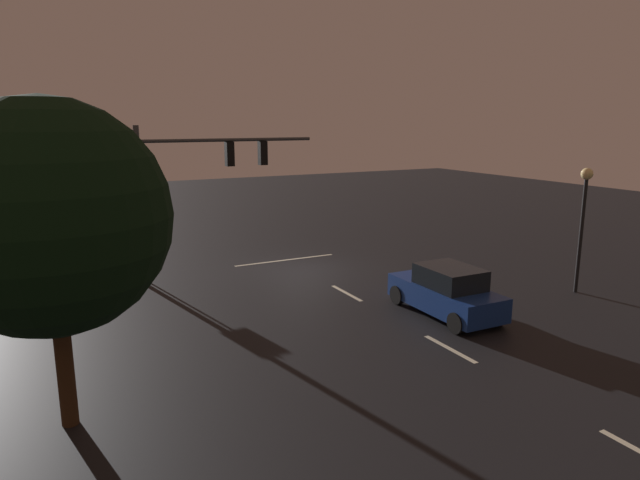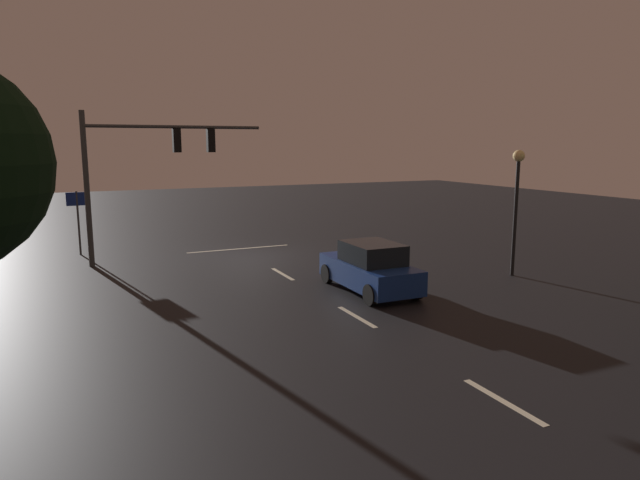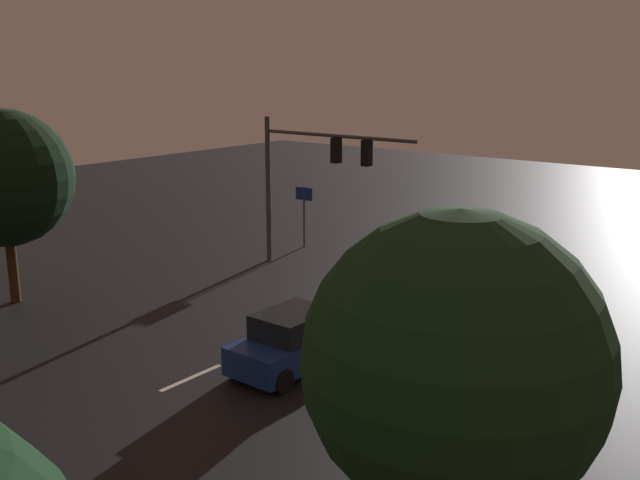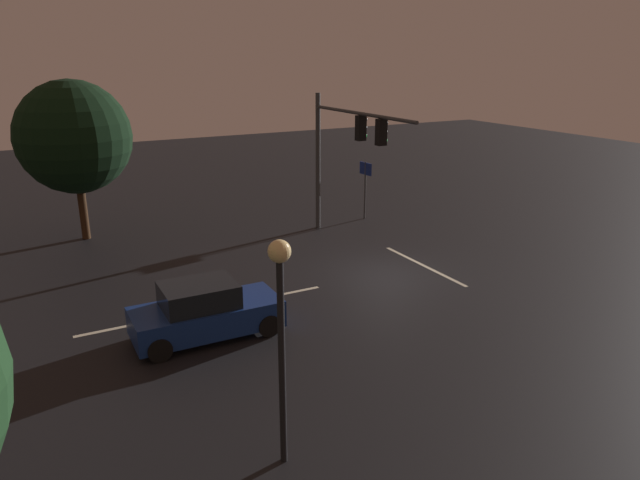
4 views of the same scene
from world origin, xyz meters
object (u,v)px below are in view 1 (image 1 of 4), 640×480
at_px(traffic_signal_assembly, 200,173).
at_px(street_lamp_left_kerb, 584,206).
at_px(car_approaching, 446,292).
at_px(route_sign, 123,223).
at_px(tree_right_far, 50,218).

height_order(traffic_signal_assembly, street_lamp_left_kerb, traffic_signal_assembly).
relative_size(traffic_signal_assembly, car_approaching, 1.69).
height_order(traffic_signal_assembly, route_sign, traffic_signal_assembly).
bearing_deg(traffic_signal_assembly, tree_right_far, 59.85).
bearing_deg(tree_right_far, car_approaching, -171.31).
bearing_deg(car_approaching, traffic_signal_assembly, -53.78).
xyz_separation_m(traffic_signal_assembly, route_sign, (2.74, -2.83, -2.32)).
bearing_deg(car_approaching, street_lamp_left_kerb, 177.12).
bearing_deg(tree_right_far, route_sign, -103.52).
relative_size(street_lamp_left_kerb, route_sign, 1.64).
height_order(car_approaching, tree_right_far, tree_right_far).
height_order(car_approaching, street_lamp_left_kerb, street_lamp_left_kerb).
distance_m(traffic_signal_assembly, tree_right_far, 11.62).
xyz_separation_m(traffic_signal_assembly, tree_right_far, (5.84, 10.05, 0.15)).
bearing_deg(street_lamp_left_kerb, tree_right_far, 4.79).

